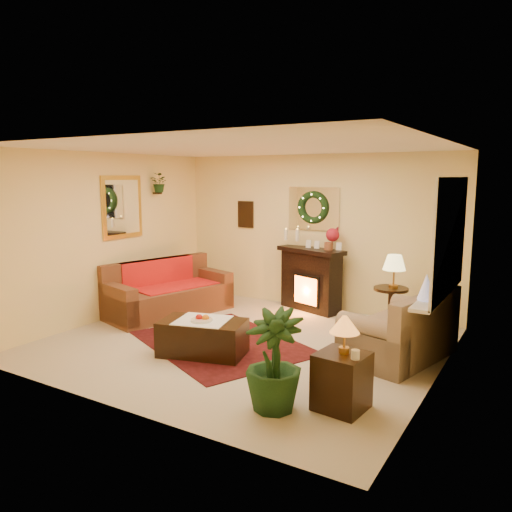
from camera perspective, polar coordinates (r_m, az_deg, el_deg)
The scene contains 31 objects.
floor at distance 6.87m, azimuth -1.53°, elevation -9.92°, with size 5.00×5.00×0.00m, color beige.
ceiling at distance 6.50m, azimuth -1.63°, elevation 12.29°, with size 5.00×5.00×0.00m, color white.
wall_back at distance 8.53m, azimuth 6.60°, elevation 2.73°, with size 5.00×5.00×0.00m, color #EFD88C.
wall_front at distance 4.84m, azimuth -16.06°, elevation -2.42°, with size 5.00×5.00×0.00m, color #EFD88C.
wall_left at distance 8.17m, azimuth -16.53°, elevation 2.13°, with size 4.50×4.50×0.00m, color #EFD88C.
wall_right at distance 5.64m, azimuth 20.38°, elevation -1.05°, with size 4.50×4.50×0.00m, color #EFD88C.
area_rug at distance 6.87m, azimuth -3.97°, elevation -9.86°, with size 2.31×1.73×0.01m, color #510E04.
sofa at distance 8.27m, azimuth -9.93°, elevation -3.66°, with size 0.89×2.03×0.87m, color #452F23.
red_throw at distance 8.38m, azimuth -9.51°, elevation -3.30°, with size 0.83×1.36×0.02m, color #BC0604.
fireplace at distance 8.43m, azimuth 6.29°, elevation -2.50°, with size 1.07×0.34×0.98m, color black.
poinsettia at distance 8.17m, azimuth 8.75°, elevation 2.40°, with size 0.22×0.22×0.22m, color #A8192D.
mantel_candle_a at distance 8.47m, azimuth 3.43°, elevation 2.46°, with size 0.06×0.06×0.18m, color beige.
mantel_candle_b at distance 8.39m, azimuth 4.74°, elevation 2.38°, with size 0.07×0.07×0.20m, color white.
mantel_mirror at distance 8.47m, azimuth 6.59°, elevation 5.40°, with size 0.92×0.02×0.72m, color white.
wreath at distance 8.44m, azimuth 6.48°, elevation 5.53°, with size 0.55×0.55×0.11m, color #194719.
wall_art at distance 9.12m, azimuth -1.19°, elevation 4.78°, with size 0.32×0.03×0.48m, color #381E11.
gold_mirror at distance 8.32m, azimuth -15.05°, elevation 5.43°, with size 0.03×0.84×1.00m, color gold.
hanging_plant at distance 8.75m, azimuth -10.92°, elevation 7.19°, with size 0.33×0.28×0.36m, color #194719.
loveseat at distance 6.48m, azimuth 16.05°, elevation -7.55°, with size 0.86×1.49×0.86m, color #7B6659.
window_frame at distance 6.14m, azimuth 21.33°, elevation 2.05°, with size 0.03×1.86×1.36m, color white.
window_glass at distance 6.14m, azimuth 21.20°, elevation 2.06°, with size 0.02×1.70×1.22m, color black.
window_sill at distance 6.27m, azimuth 20.03°, elevation -4.05°, with size 0.22×1.86×0.04m, color white.
mini_tree at distance 5.78m, azimuth 18.90°, elevation -3.35°, with size 0.19×0.19×0.28m, color silver.
sill_plant at distance 6.92m, azimuth 21.06°, elevation -1.11°, with size 0.30×0.24×0.54m, color #2B5E2F.
side_table_round at distance 7.56m, azimuth 15.08°, elevation -5.87°, with size 0.50×0.50×0.64m, color #4D291F.
lamp_cream at distance 7.42m, azimuth 15.49°, elevation -1.77°, with size 0.33×0.33×0.50m, color #EEDB82.
end_table_square at distance 5.04m, azimuth 9.77°, elevation -14.01°, with size 0.46×0.46×0.56m, color #51331C.
lamp_tiffany at distance 4.89m, azimuth 10.07°, elevation -8.82°, with size 0.29×0.29×0.42m, color gold.
coffee_table at distance 6.41m, azimuth -6.10°, elevation -9.38°, with size 1.06×0.58×0.45m, color black.
fruit_bowl at distance 6.30m, azimuth -6.22°, elevation -7.43°, with size 0.27×0.27×0.06m, color silver.
floor_palm at distance 4.89m, azimuth 2.05°, elevation -12.34°, with size 1.66×1.66×2.96m, color #19521F.
Camera 1 is at (3.50, -5.47, 2.24)m, focal length 35.00 mm.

